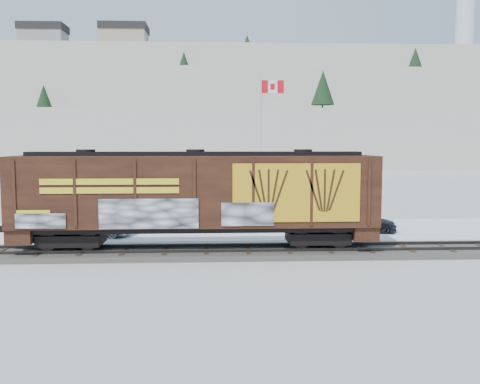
{
  "coord_description": "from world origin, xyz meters",
  "views": [
    {
      "loc": [
        -1.61,
        -26.13,
        5.58
      ],
      "look_at": [
        -0.2,
        3.0,
        2.84
      ],
      "focal_mm": 40.0,
      "sensor_mm": 36.0,
      "label": 1
    }
  ],
  "objects": [
    {
      "name": "rail_track",
      "position": [
        0.0,
        0.0,
        0.15
      ],
      "size": [
        50.0,
        3.4,
        0.43
      ],
      "color": "#59544C",
      "rests_on": "ground"
    },
    {
      "name": "hillside",
      "position": [
        -0.05,
        139.79,
        14.37
      ],
      "size": [
        360.0,
        110.0,
        93.0
      ],
      "color": "white",
      "rests_on": "ground"
    },
    {
      "name": "car_silver",
      "position": [
        -8.58,
        5.58,
        0.75
      ],
      "size": [
        4.54,
        2.77,
        1.45
      ],
      "primitive_type": "imported",
      "rotation": [
        0.0,
        0.0,
        1.3
      ],
      "color": "#A3A6AA",
      "rests_on": "parking_strip"
    },
    {
      "name": "car_white",
      "position": [
        5.36,
        6.79,
        0.82
      ],
      "size": [
        4.88,
        1.87,
        1.59
      ],
      "primitive_type": "imported",
      "rotation": [
        0.0,
        0.0,
        1.61
      ],
      "color": "silver",
      "rests_on": "parking_strip"
    },
    {
      "name": "ground",
      "position": [
        0.0,
        0.0,
        0.0
      ],
      "size": [
        500.0,
        500.0,
        0.0
      ],
      "primitive_type": "plane",
      "color": "white",
      "rests_on": "ground"
    },
    {
      "name": "flagpole",
      "position": [
        2.14,
        15.97,
        3.85
      ],
      "size": [
        2.3,
        0.9,
        10.58
      ],
      "color": "silver",
      "rests_on": "ground"
    },
    {
      "name": "hopper_railcar",
      "position": [
        -2.52,
        -0.01,
        3.03
      ],
      "size": [
        17.59,
        3.06,
        4.68
      ],
      "color": "black",
      "rests_on": "rail_track"
    },
    {
      "name": "parking_strip",
      "position": [
        0.0,
        7.5,
        0.01
      ],
      "size": [
        40.0,
        8.0,
        0.03
      ],
      "primitive_type": "cube",
      "color": "white",
      "rests_on": "ground"
    },
    {
      "name": "car_dark",
      "position": [
        7.41,
        6.29,
        0.67
      ],
      "size": [
        4.72,
        2.72,
        1.29
      ],
      "primitive_type": "imported",
      "rotation": [
        0.0,
        0.0,
        1.35
      ],
      "color": "#21232A",
      "rests_on": "parking_strip"
    }
  ]
}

